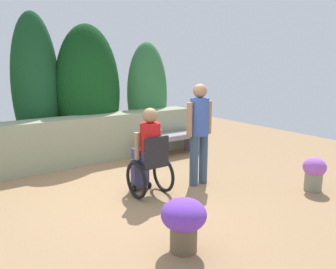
# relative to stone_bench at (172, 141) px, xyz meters

# --- Properties ---
(ground_plane) EXTENTS (12.24, 12.24, 0.00)m
(ground_plane) POSITION_rel_stone_bench_xyz_m (-1.84, -1.51, -0.31)
(ground_plane) COLOR #977551
(stone_retaining_wall) EXTENTS (5.02, 0.52, 0.93)m
(stone_retaining_wall) POSITION_rel_stone_bench_xyz_m (-1.84, 0.55, 0.16)
(stone_retaining_wall) COLOR gray
(stone_retaining_wall) RESTS_ON ground
(hedge_backdrop) EXTENTS (5.44, 1.07, 2.94)m
(hedge_backdrop) POSITION_rel_stone_bench_xyz_m (-2.33, 1.16, 1.08)
(hedge_backdrop) COLOR #2B6522
(hedge_backdrop) RESTS_ON ground
(stone_bench) EXTENTS (1.47, 0.43, 0.46)m
(stone_bench) POSITION_rel_stone_bench_xyz_m (0.00, 0.00, 0.00)
(stone_bench) COLOR gray
(stone_bench) RESTS_ON ground
(person_in_wheelchair) EXTENTS (0.53, 0.66, 1.33)m
(person_in_wheelchair) POSITION_rel_stone_bench_xyz_m (-1.60, -1.61, 0.32)
(person_in_wheelchair) COLOR black
(person_in_wheelchair) RESTS_ON ground
(person_standing_companion) EXTENTS (0.49, 0.30, 1.64)m
(person_standing_companion) POSITION_rel_stone_bench_xyz_m (-0.71, -1.71, 0.64)
(person_standing_companion) COLOR #384E67
(person_standing_companion) RESTS_ON ground
(flower_pot_purple_near) EXTENTS (0.48, 0.48, 0.58)m
(flower_pot_purple_near) POSITION_rel_stone_bench_xyz_m (-2.13, -3.15, 0.04)
(flower_pot_purple_near) COLOR brown
(flower_pot_purple_near) RESTS_ON ground
(flower_pot_terracotta_by_wall) EXTENTS (0.35, 0.35, 0.53)m
(flower_pot_terracotta_by_wall) POSITION_rel_stone_bench_xyz_m (0.57, -2.96, -0.00)
(flower_pot_terracotta_by_wall) COLOR gray
(flower_pot_terracotta_by_wall) RESTS_ON ground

